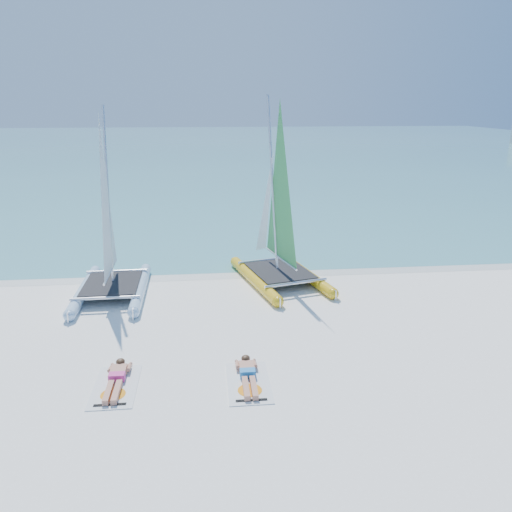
{
  "coord_description": "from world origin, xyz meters",
  "views": [
    {
      "loc": [
        -0.76,
        -12.62,
        6.3
      ],
      "look_at": [
        0.65,
        1.2,
        1.99
      ],
      "focal_mm": 35.0,
      "sensor_mm": 36.0,
      "label": 1
    }
  ],
  "objects_px": {
    "catamaran_yellow": "(275,222)",
    "sunbather_b": "(248,374)",
    "catamaran_blue": "(108,240)",
    "sunbather_a": "(117,378)",
    "towel_b": "(249,382)",
    "towel_a": "(116,386)"
  },
  "relations": [
    {
      "from": "towel_b",
      "to": "sunbather_b",
      "type": "height_order",
      "value": "sunbather_b"
    },
    {
      "from": "sunbather_a",
      "to": "towel_b",
      "type": "distance_m",
      "value": 3.09
    },
    {
      "from": "catamaran_yellow",
      "to": "towel_a",
      "type": "relative_size",
      "value": 3.66
    },
    {
      "from": "towel_b",
      "to": "sunbather_b",
      "type": "bearing_deg",
      "value": 90.0
    },
    {
      "from": "catamaran_blue",
      "to": "towel_a",
      "type": "xyz_separation_m",
      "value": [
        1.06,
        -6.03,
        -1.91
      ]
    },
    {
      "from": "catamaran_yellow",
      "to": "sunbather_b",
      "type": "bearing_deg",
      "value": -117.26
    },
    {
      "from": "catamaran_yellow",
      "to": "sunbather_b",
      "type": "relative_size",
      "value": 3.92
    },
    {
      "from": "catamaran_blue",
      "to": "sunbather_b",
      "type": "xyz_separation_m",
      "value": [
        4.14,
        -5.97,
        -1.8
      ]
    },
    {
      "from": "catamaran_blue",
      "to": "sunbather_b",
      "type": "distance_m",
      "value": 7.48
    },
    {
      "from": "catamaran_yellow",
      "to": "sunbather_a",
      "type": "bearing_deg",
      "value": -138.48
    },
    {
      "from": "catamaran_blue",
      "to": "towel_b",
      "type": "height_order",
      "value": "catamaran_blue"
    },
    {
      "from": "sunbather_a",
      "to": "catamaran_blue",
      "type": "bearing_deg",
      "value": 100.33
    },
    {
      "from": "catamaran_blue",
      "to": "sunbather_b",
      "type": "height_order",
      "value": "catamaran_blue"
    },
    {
      "from": "sunbather_b",
      "to": "catamaran_blue",
      "type": "bearing_deg",
      "value": 124.7
    },
    {
      "from": "sunbather_a",
      "to": "towel_b",
      "type": "xyz_separation_m",
      "value": [
        3.07,
        -0.33,
        -0.11
      ]
    },
    {
      "from": "catamaran_yellow",
      "to": "towel_a",
      "type": "height_order",
      "value": "catamaran_yellow"
    },
    {
      "from": "catamaran_blue",
      "to": "towel_b",
      "type": "distance_m",
      "value": 7.67
    },
    {
      "from": "towel_b",
      "to": "catamaran_yellow",
      "type": "bearing_deg",
      "value": 77.46
    },
    {
      "from": "towel_a",
      "to": "towel_b",
      "type": "distance_m",
      "value": 3.08
    },
    {
      "from": "catamaran_yellow",
      "to": "sunbather_b",
      "type": "xyz_separation_m",
      "value": [
        -1.61,
        -7.07,
        -2.01
      ]
    },
    {
      "from": "towel_a",
      "to": "towel_b",
      "type": "bearing_deg",
      "value": -2.6
    },
    {
      "from": "catamaran_blue",
      "to": "sunbather_b",
      "type": "bearing_deg",
      "value": -56.33
    }
  ]
}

